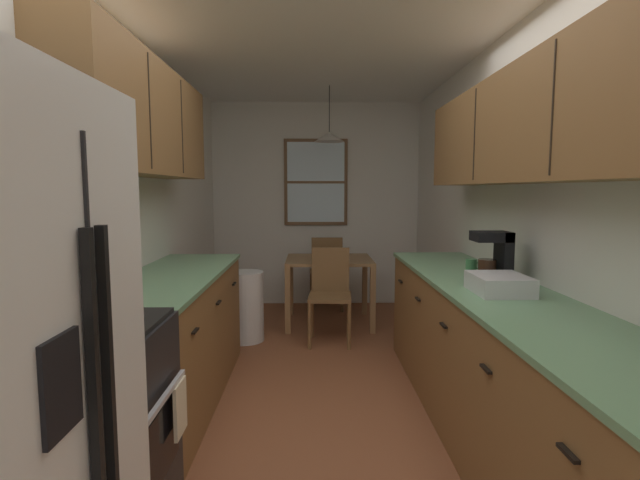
{
  "coord_description": "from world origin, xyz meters",
  "views": [
    {
      "loc": [
        -0.06,
        -2.44,
        1.46
      ],
      "look_at": [
        0.01,
        1.27,
        1.07
      ],
      "focal_mm": 26.64,
      "sensor_mm": 36.0,
      "label": 1
    }
  ],
  "objects": [
    {
      "name": "ground_plane",
      "position": [
        0.0,
        1.0,
        0.0
      ],
      "size": [
        12.0,
        12.0,
        0.0
      ],
      "primitive_type": "plane",
      "color": "brown"
    },
    {
      "name": "wall_left",
      "position": [
        -1.35,
        1.0,
        1.27
      ],
      "size": [
        0.1,
        9.0,
        2.55
      ],
      "primitive_type": "cube",
      "color": "white",
      "rests_on": "ground"
    },
    {
      "name": "wall_right",
      "position": [
        1.35,
        1.0,
        1.27
      ],
      "size": [
        0.1,
        9.0,
        2.55
      ],
      "primitive_type": "cube",
      "color": "white",
      "rests_on": "ground"
    },
    {
      "name": "wall_back",
      "position": [
        0.0,
        3.65,
        1.27
      ],
      "size": [
        4.4,
        0.1,
        2.55
      ],
      "primitive_type": "cube",
      "color": "white",
      "rests_on": "ground"
    },
    {
      "name": "ceiling_slab",
      "position": [
        0.0,
        1.0,
        2.59
      ],
      "size": [
        4.4,
        9.0,
        0.08
      ],
      "primitive_type": "cube",
      "color": "white"
    },
    {
      "name": "stove_range",
      "position": [
        -0.99,
        -0.58,
        0.47
      ],
      "size": [
        0.66,
        0.65,
        1.1
      ],
      "color": "black",
      "rests_on": "ground"
    },
    {
      "name": "microwave_over_range",
      "position": [
        -1.11,
        -0.58,
        1.71
      ],
      "size": [
        0.39,
        0.6,
        0.35
      ],
      "color": "black"
    },
    {
      "name": "counter_left",
      "position": [
        -1.0,
        0.73,
        0.45
      ],
      "size": [
        0.64,
        1.97,
        0.9
      ],
      "color": "brown",
      "rests_on": "ground"
    },
    {
      "name": "upper_cabinets_left",
      "position": [
        -1.14,
        0.68,
        1.91
      ],
      "size": [
        0.33,
        2.05,
        0.71
      ],
      "color": "brown"
    },
    {
      "name": "counter_right",
      "position": [
        1.0,
        0.16,
        0.45
      ],
      "size": [
        0.64,
        3.28,
        0.9
      ],
      "color": "brown",
      "rests_on": "ground"
    },
    {
      "name": "upper_cabinets_right",
      "position": [
        1.14,
        0.11,
        1.81
      ],
      "size": [
        0.33,
        2.96,
        0.62
      ],
      "color": "brown"
    },
    {
      "name": "dining_table",
      "position": [
        0.13,
        2.66,
        0.61
      ],
      "size": [
        0.92,
        0.79,
        0.72
      ],
      "color": "olive",
      "rests_on": "ground"
    },
    {
      "name": "dining_chair_near",
      "position": [
        0.12,
        2.06,
        0.5
      ],
      "size": [
        0.43,
        0.43,
        0.9
      ],
      "color": "brown",
      "rests_on": "ground"
    },
    {
      "name": "dining_chair_far",
      "position": [
        0.13,
        3.26,
        0.5
      ],
      "size": [
        0.41,
        0.41,
        0.9
      ],
      "color": "brown",
      "rests_on": "ground"
    },
    {
      "name": "pendant_light",
      "position": [
        0.13,
        2.66,
        2.02
      ],
      "size": [
        0.32,
        0.32,
        0.58
      ],
      "color": "black"
    },
    {
      "name": "back_window",
      "position": [
        -0.0,
        3.58,
        1.56
      ],
      "size": [
        0.8,
        0.05,
        1.08
      ],
      "color": "brown"
    },
    {
      "name": "trash_bin",
      "position": [
        -0.7,
        2.08,
        0.34
      ],
      "size": [
        0.36,
        0.36,
        0.68
      ],
      "primitive_type": "cylinder",
      "color": "white",
      "rests_on": "ground"
    },
    {
      "name": "storage_canister",
      "position": [
        -1.0,
        -0.07,
        1.0
      ],
      "size": [
        0.12,
        0.12,
        0.19
      ],
      "color": "red",
      "rests_on": "counter_left"
    },
    {
      "name": "dish_towel",
      "position": [
        -0.64,
        -0.42,
        0.5
      ],
      "size": [
        0.02,
        0.16,
        0.24
      ],
      "primitive_type": "cube",
      "color": "beige"
    },
    {
      "name": "coffee_maker",
      "position": [
        1.08,
        0.45,
        1.06
      ],
      "size": [
        0.22,
        0.18,
        0.31
      ],
      "color": "black",
      "rests_on": "counter_right"
    },
    {
      "name": "mug_by_coffeemaker",
      "position": [
        1.02,
        0.69,
        0.95
      ],
      "size": [
        0.11,
        0.07,
        0.1
      ],
      "color": "#3F7F4C",
      "rests_on": "counter_right"
    },
    {
      "name": "dish_rack",
      "position": [
        0.97,
        0.1,
        0.95
      ],
      "size": [
        0.28,
        0.34,
        0.1
      ],
      "primitive_type": "cube",
      "color": "silver",
      "rests_on": "counter_right"
    }
  ]
}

